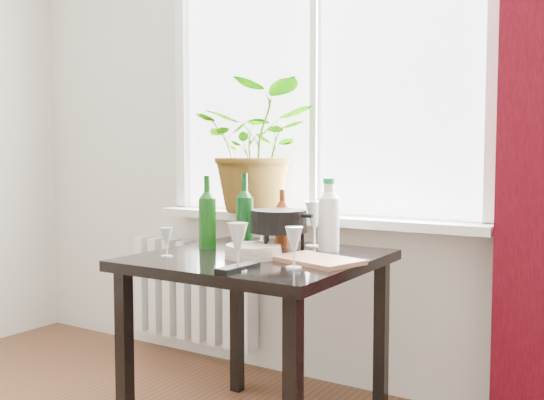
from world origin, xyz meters
The scene contains 18 objects.
window centered at (0.00, 2.22, 1.60)m, with size 1.72×0.08×1.62m.
windowsill centered at (0.00, 2.15, 0.82)m, with size 1.72×0.20×0.04m.
radiator centered at (-0.75, 2.18, 0.38)m, with size 0.80×0.10×0.55m.
table centered at (0.10, 1.55, 0.65)m, with size 0.85×0.85×0.74m.
potted_plant centered at (-0.28, 2.13, 1.17)m, with size 0.58×0.50×0.65m, color #35671B.
wine_bottle_left centered at (-0.18, 1.58, 0.89)m, with size 0.07×0.07×0.31m, color #0F430C, non-canonical shape.
wine_bottle_right centered at (-0.07, 1.69, 0.90)m, with size 0.07×0.07×0.32m, color #0B3E12, non-canonical shape.
bottle_amber centered at (0.07, 1.77, 0.86)m, with size 0.06×0.06×0.25m, color #69240B, non-canonical shape.
cleaning_bottle centered at (0.28, 1.79, 0.89)m, with size 0.09×0.09×0.30m, color white, non-canonical shape.
wineglass_front_right centered at (0.23, 1.23, 0.82)m, with size 0.07×0.07×0.17m, color white, non-canonical shape.
wineglass_far_right centered at (0.36, 1.37, 0.81)m, with size 0.06×0.06×0.15m, color silver, non-canonical shape.
wineglass_back_center centered at (0.18, 1.86, 0.84)m, with size 0.09×0.09×0.20m, color silver, non-canonical shape.
wineglass_back_left centered at (-0.08, 1.84, 0.81)m, with size 0.06×0.06×0.15m, color silver, non-canonical shape.
wineglass_front_left centered at (-0.17, 1.32, 0.80)m, with size 0.05×0.05×0.11m, color silver, non-canonical shape.
plate_stack centered at (0.11, 1.49, 0.76)m, with size 0.22×0.22×0.05m, color beige.
fondue_pot centered at (0.14, 1.63, 0.83)m, with size 0.26×0.22×0.17m, color black, non-canonical shape.
tv_remote centered at (0.23, 1.23, 0.75)m, with size 0.05×0.18×0.02m, color black.
cutting_board centered at (0.37, 1.52, 0.75)m, with size 0.31×0.20×0.02m, color #A26949.
Camera 1 is at (1.38, -0.41, 1.12)m, focal length 40.00 mm.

